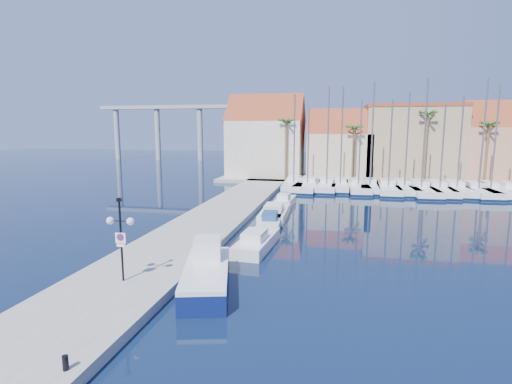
# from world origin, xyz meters

# --- Properties ---
(ground) EXTENTS (260.00, 260.00, 0.00)m
(ground) POSITION_xyz_m (0.00, 0.00, 0.00)
(ground) COLOR black
(ground) RESTS_ON ground
(quay_west) EXTENTS (6.00, 77.00, 0.50)m
(quay_west) POSITION_xyz_m (-9.00, 13.50, 0.25)
(quay_west) COLOR gray
(quay_west) RESTS_ON ground
(shore_north) EXTENTS (54.00, 16.00, 0.50)m
(shore_north) POSITION_xyz_m (10.00, 48.00, 0.25)
(shore_north) COLOR gray
(shore_north) RESTS_ON ground
(lamp_post) EXTENTS (1.48, 0.45, 4.36)m
(lamp_post) POSITION_xyz_m (-8.83, -0.91, 3.36)
(lamp_post) COLOR black
(lamp_post) RESTS_ON quay_west
(bollard) EXTENTS (0.20, 0.20, 0.50)m
(bollard) POSITION_xyz_m (-6.60, -8.36, 0.75)
(bollard) COLOR black
(bollard) RESTS_ON quay_west
(fishing_boat) EXTENTS (3.86, 7.04, 2.34)m
(fishing_boat) POSITION_xyz_m (-4.73, 0.32, 0.78)
(fishing_boat) COLOR #0D184E
(fishing_boat) RESTS_ON ground
(motorboat_west_0) EXTENTS (2.38, 6.26, 1.40)m
(motorboat_west_0) POSITION_xyz_m (-3.53, 7.55, 0.51)
(motorboat_west_0) COLOR white
(motorboat_west_0) RESTS_ON ground
(motorboat_west_1) EXTENTS (2.16, 5.52, 1.40)m
(motorboat_west_1) POSITION_xyz_m (-3.63, 13.88, 0.51)
(motorboat_west_1) COLOR white
(motorboat_west_1) RESTS_ON ground
(motorboat_west_2) EXTENTS (2.48, 7.24, 1.40)m
(motorboat_west_2) POSITION_xyz_m (-3.83, 17.53, 0.51)
(motorboat_west_2) COLOR white
(motorboat_west_2) RESTS_ON ground
(motorboat_west_3) EXTENTS (1.98, 5.37, 1.40)m
(motorboat_west_3) POSITION_xyz_m (-3.70, 23.58, 0.51)
(motorboat_west_3) COLOR white
(motorboat_west_3) RESTS_ON ground
(sailboat_0) EXTENTS (3.05, 10.33, 12.89)m
(sailboat_0) POSITION_xyz_m (-4.12, 36.51, 0.59)
(sailboat_0) COLOR white
(sailboat_0) RESTS_ON ground
(sailboat_1) EXTENTS (3.85, 11.56, 11.05)m
(sailboat_1) POSITION_xyz_m (-2.11, 36.19, 0.55)
(sailboat_1) COLOR white
(sailboat_1) RESTS_ON ground
(sailboat_2) EXTENTS (2.88, 9.80, 13.80)m
(sailboat_2) POSITION_xyz_m (0.44, 36.10, 0.61)
(sailboat_2) COLOR white
(sailboat_2) RESTS_ON ground
(sailboat_3) EXTENTS (2.31, 8.55, 13.81)m
(sailboat_3) POSITION_xyz_m (2.22, 36.32, 0.64)
(sailboat_3) COLOR white
(sailboat_3) RESTS_ON ground
(sailboat_4) EXTENTS (3.23, 10.25, 12.01)m
(sailboat_4) POSITION_xyz_m (4.56, 35.89, 0.58)
(sailboat_4) COLOR white
(sailboat_4) RESTS_ON ground
(sailboat_5) EXTENTS (2.88, 9.18, 14.27)m
(sailboat_5) POSITION_xyz_m (6.13, 36.20, 0.63)
(sailboat_5) COLOR white
(sailboat_5) RESTS_ON ground
(sailboat_6) EXTENTS (2.89, 10.55, 11.94)m
(sailboat_6) POSITION_xyz_m (8.36, 35.64, 0.57)
(sailboat_6) COLOR white
(sailboat_6) RESTS_ON ground
(sailboat_7) EXTENTS (3.06, 10.49, 12.85)m
(sailboat_7) POSITION_xyz_m (10.41, 36.11, 0.58)
(sailboat_7) COLOR white
(sailboat_7) RESTS_ON ground
(sailboat_8) EXTENTS (3.53, 11.82, 14.50)m
(sailboat_8) POSITION_xyz_m (12.32, 35.42, 0.58)
(sailboat_8) COLOR white
(sailboat_8) RESTS_ON ground
(sailboat_9) EXTENTS (2.91, 10.91, 11.37)m
(sailboat_9) POSITION_xyz_m (14.60, 35.57, 0.56)
(sailboat_9) COLOR white
(sailboat_9) RESTS_ON ground
(sailboat_10) EXTENTS (3.29, 10.82, 12.37)m
(sailboat_10) POSITION_xyz_m (16.83, 36.25, 0.57)
(sailboat_10) COLOR white
(sailboat_10) RESTS_ON ground
(sailboat_11) EXTENTS (3.24, 10.56, 14.27)m
(sailboat_11) POSITION_xyz_m (19.13, 35.62, 0.60)
(sailboat_11) COLOR white
(sailboat_11) RESTS_ON ground
(sailboat_12) EXTENTS (2.97, 10.78, 13.60)m
(sailboat_12) POSITION_xyz_m (20.68, 36.11, 0.59)
(sailboat_12) COLOR white
(sailboat_12) RESTS_ON ground
(sailboat_13) EXTENTS (2.86, 9.02, 11.51)m
(sailboat_13) POSITION_xyz_m (23.29, 36.23, 0.59)
(sailboat_13) COLOR white
(sailboat_13) RESTS_ON ground
(building_0) EXTENTS (12.30, 9.00, 13.50)m
(building_0) POSITION_xyz_m (-10.00, 47.00, 6.52)
(building_0) COLOR beige
(building_0) RESTS_ON shore_north
(building_1) EXTENTS (10.30, 8.00, 11.00)m
(building_1) POSITION_xyz_m (2.00, 47.00, 5.30)
(building_1) COLOR #C6B48C
(building_1) RESTS_ON shore_north
(building_2) EXTENTS (14.20, 10.20, 11.50)m
(building_2) POSITION_xyz_m (13.00, 48.00, 6.26)
(building_2) COLOR tan
(building_2) RESTS_ON shore_north
(building_3) EXTENTS (10.30, 8.00, 12.00)m
(building_3) POSITION_xyz_m (25.00, 47.00, 5.86)
(building_3) COLOR tan
(building_3) RESTS_ON shore_north
(palm_0) EXTENTS (2.60, 2.60, 10.15)m
(palm_0) POSITION_xyz_m (-6.00, 42.00, 9.08)
(palm_0) COLOR brown
(palm_0) RESTS_ON shore_north
(palm_1) EXTENTS (2.60, 2.60, 9.15)m
(palm_1) POSITION_xyz_m (4.00, 42.00, 8.14)
(palm_1) COLOR brown
(palm_1) RESTS_ON shore_north
(palm_2) EXTENTS (2.60, 2.60, 11.15)m
(palm_2) POSITION_xyz_m (14.00, 42.00, 10.02)
(palm_2) COLOR brown
(palm_2) RESTS_ON shore_north
(palm_3) EXTENTS (2.60, 2.60, 9.65)m
(palm_3) POSITION_xyz_m (22.00, 42.00, 8.61)
(palm_3) COLOR brown
(palm_3) RESTS_ON shore_north
(viaduct) EXTENTS (48.00, 2.20, 14.45)m
(viaduct) POSITION_xyz_m (-39.07, 82.00, 10.25)
(viaduct) COLOR #9E9E99
(viaduct) RESTS_ON ground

